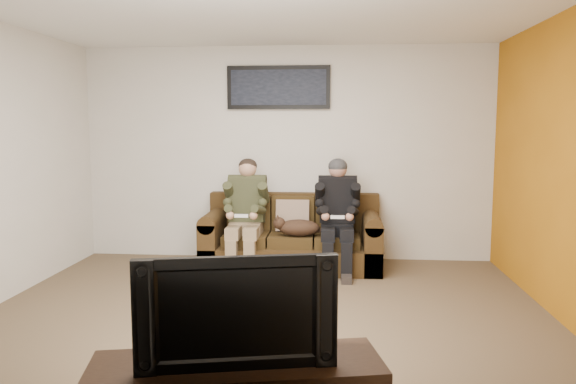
# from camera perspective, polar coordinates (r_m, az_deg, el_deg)

# --- Properties ---
(floor) EXTENTS (5.00, 5.00, 0.00)m
(floor) POSITION_cam_1_polar(r_m,az_deg,el_deg) (4.94, -2.40, -12.67)
(floor) COLOR brown
(floor) RESTS_ON ground
(ceiling) EXTENTS (5.00, 5.00, 0.00)m
(ceiling) POSITION_cam_1_polar(r_m,az_deg,el_deg) (4.75, -2.57, 18.36)
(ceiling) COLOR silver
(ceiling) RESTS_ON ground
(wall_back) EXTENTS (5.00, 0.00, 5.00)m
(wall_back) POSITION_cam_1_polar(r_m,az_deg,el_deg) (6.90, -0.13, 3.92)
(wall_back) COLOR beige
(wall_back) RESTS_ON ground
(wall_front) EXTENTS (5.00, 0.00, 5.00)m
(wall_front) POSITION_cam_1_polar(r_m,az_deg,el_deg) (2.47, -9.06, -1.35)
(wall_front) COLOR beige
(wall_front) RESTS_ON ground
(wall_right) EXTENTS (0.00, 4.50, 4.50)m
(wall_right) POSITION_cam_1_polar(r_m,az_deg,el_deg) (5.01, 27.19, 2.09)
(wall_right) COLOR beige
(wall_right) RESTS_ON ground
(accent_wall_right) EXTENTS (0.00, 4.50, 4.50)m
(accent_wall_right) POSITION_cam_1_polar(r_m,az_deg,el_deg) (5.01, 27.09, 2.09)
(accent_wall_right) COLOR #AD6711
(accent_wall_right) RESTS_ON ground
(sofa) EXTENTS (2.03, 0.88, 0.83)m
(sofa) POSITION_cam_1_polar(r_m,az_deg,el_deg) (6.60, 0.45, -4.85)
(sofa) COLOR #372510
(sofa) RESTS_ON ground
(throw_pillow) EXTENTS (0.39, 0.19, 0.38)m
(throw_pillow) POSITION_cam_1_polar(r_m,az_deg,el_deg) (6.58, 0.48, -2.42)
(throw_pillow) COLOR #8C715C
(throw_pillow) RESTS_ON sofa
(throw_blanket) EXTENTS (0.42, 0.20, 0.07)m
(throw_blanket) POSITION_cam_1_polar(r_m,az_deg,el_deg) (6.84, -4.53, -0.07)
(throw_blanket) COLOR tan
(throw_blanket) RESTS_ON sofa
(person_left) EXTENTS (0.51, 0.87, 1.26)m
(person_left) POSITION_cam_1_polar(r_m,az_deg,el_deg) (6.42, -4.31, -1.68)
(person_left) COLOR #887255
(person_left) RESTS_ON sofa
(person_right) EXTENTS (0.51, 0.86, 1.27)m
(person_right) POSITION_cam_1_polar(r_m,az_deg,el_deg) (6.34, 5.05, -1.76)
(person_right) COLOR black
(person_right) RESTS_ON sofa
(cat) EXTENTS (0.66, 0.26, 0.24)m
(cat) POSITION_cam_1_polar(r_m,az_deg,el_deg) (6.31, 0.94, -3.61)
(cat) COLOR #3F2718
(cat) RESTS_ON sofa
(framed_poster) EXTENTS (1.25, 0.05, 0.52)m
(framed_poster) POSITION_cam_1_polar(r_m,az_deg,el_deg) (6.89, -0.98, 10.57)
(framed_poster) COLOR black
(framed_poster) RESTS_ON wall_back
(television) EXTENTS (0.98, 0.33, 0.56)m
(television) POSITION_cam_1_polar(r_m,az_deg,el_deg) (2.86, -5.30, -11.60)
(television) COLOR black
(television) RESTS_ON tv_stand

